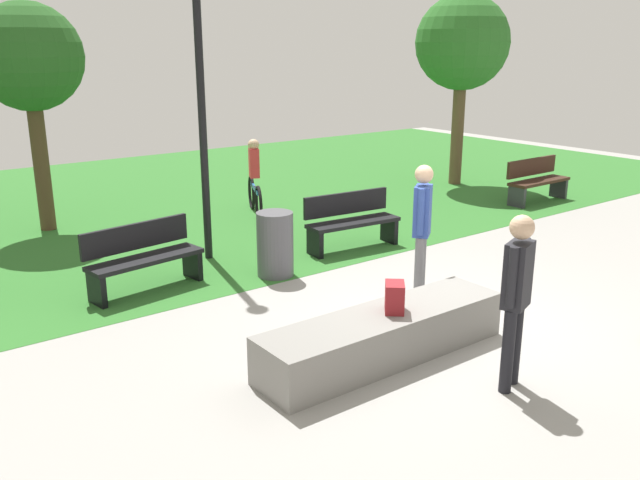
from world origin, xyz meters
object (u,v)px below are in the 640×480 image
park_bench_by_oak (536,179)px  cyclist_on_bicycle (255,183)px  skater_performing_trick (517,289)px  trash_bin (275,244)px  concrete_ledge (384,335)px  park_bench_far_left (351,220)px  tree_young_birch (29,60)px  skater_watching (422,221)px  park_bench_near_lamppost (143,256)px  lamp_post (200,69)px  backpack_on_ledge (395,297)px  tree_leaning_ash (462,44)px

park_bench_by_oak → cyclist_on_bicycle: bearing=154.0°
skater_performing_trick → trash_bin: skater_performing_trick is taller
concrete_ledge → skater_performing_trick: bearing=-66.0°
park_bench_far_left → cyclist_on_bicycle: size_ratio=0.97×
tree_young_birch → park_bench_far_left: bearing=-49.0°
tree_young_birch → trash_bin: bearing=-67.4°
trash_bin → skater_watching: bearing=-61.9°
park_bench_near_lamppost → cyclist_on_bicycle: (3.42, 2.67, 0.15)m
skater_watching → trash_bin: 2.24m
cyclist_on_bicycle → trash_bin: bearing=-117.0°
concrete_ledge → skater_watching: skater_watching is taller
concrete_ledge → park_bench_far_left: size_ratio=1.80×
tree_young_birch → lamp_post: size_ratio=0.82×
skater_performing_trick → trash_bin: 4.17m
trash_bin → cyclist_on_bicycle: cyclist_on_bicycle is taller
concrete_ledge → cyclist_on_bicycle: bearing=70.4°
park_bench_far_left → lamp_post: 3.35m
skater_watching → park_bench_by_oak: skater_watching is taller
backpack_on_ledge → tree_young_birch: tree_young_birch is taller
skater_watching → trash_bin: (-1.02, 1.90, -0.58)m
tree_young_birch → cyclist_on_bicycle: (3.58, -1.34, -2.35)m
backpack_on_ledge → cyclist_on_bicycle: 6.53m
tree_young_birch → lamp_post: bearing=-64.9°
skater_watching → tree_young_birch: tree_young_birch is taller
skater_performing_trick → lamp_post: size_ratio=0.36×
skater_performing_trick → backpack_on_ledge: bearing=109.4°
concrete_ledge → cyclist_on_bicycle: (2.19, 6.18, 0.38)m
backpack_on_ledge → skater_watching: bearing=-13.1°
backpack_on_ledge → lamp_post: 4.81m
concrete_ledge → park_bench_by_oak: size_ratio=1.84×
skater_watching → park_bench_near_lamppost: skater_watching is taller
trash_bin → tree_young_birch: bearing=112.6°
backpack_on_ledge → tree_young_birch: bearing=52.3°
trash_bin → cyclist_on_bicycle: bearing=63.0°
park_bench_by_oak → trash_bin: (-7.04, -0.64, -0.01)m
park_bench_by_oak → cyclist_on_bicycle: cyclist_on_bicycle is taller
tree_leaning_ash → lamp_post: lamp_post is taller
backpack_on_ledge → skater_performing_trick: (0.42, -1.20, 0.36)m
concrete_ledge → tree_leaning_ash: size_ratio=0.68×
tree_leaning_ash → lamp_post: (-7.50, -1.65, -0.34)m
park_bench_far_left → concrete_ledge: bearing=-124.5°
park_bench_by_oak → tree_young_birch: (-8.96, 3.96, 2.50)m
skater_performing_trick → lamp_post: 5.79m
park_bench_by_oak → trash_bin: bearing=-174.8°
concrete_ledge → trash_bin: size_ratio=3.13×
park_bench_near_lamppost → cyclist_on_bicycle: 4.34m
park_bench_far_left → park_bench_by_oak: bearing=2.6°
tree_leaning_ash → park_bench_near_lamppost: bearing=-164.9°
lamp_post → skater_performing_trick: bearing=-85.9°
skater_watching → concrete_ledge: bearing=-146.8°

